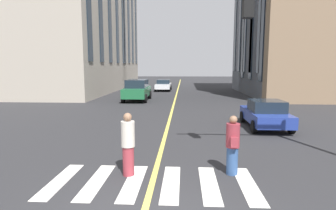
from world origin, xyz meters
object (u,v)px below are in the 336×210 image
Objects in this scene: pedestrian_near at (128,144)px; pedestrian_companion at (233,145)px; car_green_near at (137,90)px; car_blue_trailing at (265,114)px; car_white_oncoming at (163,85)px; traffic_light_mast at (321,37)px.

pedestrian_companion is (0.25, -2.93, -0.05)m from pedestrian_near.
car_green_near is 17.49m from pedestrian_near.
pedestrian_near reaches higher than pedestrian_companion.
pedestrian_near is (-6.57, 5.63, 0.20)m from car_blue_trailing.
car_white_oncoming is at bearing -8.53° from car_green_near.
traffic_light_mast is at bearing -152.65° from car_green_near.
car_blue_trailing is 0.83× the size of car_green_near.
car_green_near is 1.07× the size of car_white_oncoming.
traffic_light_mast is at bearing -68.54° from pedestrian_companion.
pedestrian_companion is at bearing -171.78° from car_white_oncoming.
pedestrian_near is at bearing 94.78° from pedestrian_companion.
car_green_near is 0.85× the size of traffic_light_mast.
pedestrian_near is 2.94m from pedestrian_companion.
pedestrian_near is at bearing 139.42° from car_blue_trailing.
car_white_oncoming is (10.54, -1.58, -0.27)m from car_green_near.
traffic_light_mast is (1.06, -2.70, 3.07)m from pedestrian_companion.
car_green_near is 18.23m from traffic_light_mast.
car_green_near is at bearing 37.62° from car_blue_trailing.
pedestrian_companion reaches higher than car_white_oncoming.
car_blue_trailing is 22.29m from car_white_oncoming.
car_white_oncoming is at bearing 17.44° from car_blue_trailing.
car_white_oncoming is at bearing 8.22° from pedestrian_companion.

